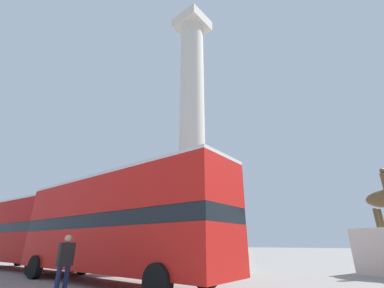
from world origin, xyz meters
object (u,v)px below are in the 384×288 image
at_px(monument_column, 192,164).
at_px(bus_a, 31,230).
at_px(street_lamp, 108,218).
at_px(pedestrian_near_lamp, 65,261).
at_px(bus_b, 114,222).

xyz_separation_m(monument_column, bus_a, (-8.86, -5.76, -4.05)).
bearing_deg(street_lamp, pedestrian_near_lamp, -41.12).
bearing_deg(monument_column, pedestrian_near_lamp, -77.84).
distance_m(bus_a, street_lamp, 5.51).
bearing_deg(monument_column, street_lamp, -139.91).
xyz_separation_m(monument_column, street_lamp, (-3.95, -3.32, -3.46)).
bearing_deg(bus_b, street_lamp, 148.64).
xyz_separation_m(bus_a, pedestrian_near_lamp, (10.65, -2.58, -1.36)).
height_order(monument_column, bus_b, monument_column).
relative_size(monument_column, street_lamp, 4.03).
xyz_separation_m(monument_column, bus_b, (0.37, -5.75, -4.03)).
relative_size(bus_b, street_lamp, 2.32).
bearing_deg(street_lamp, bus_a, -153.62).
height_order(monument_column, pedestrian_near_lamp, monument_column).
height_order(bus_b, pedestrian_near_lamp, bus_b).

